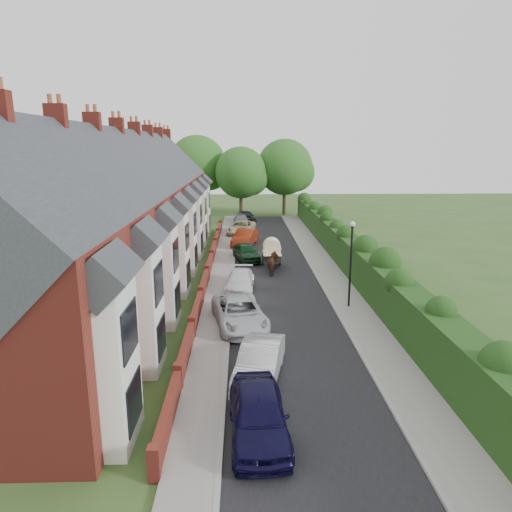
{
  "coord_description": "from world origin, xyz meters",
  "views": [
    {
      "loc": [
        -2.8,
        -21.21,
        9.27
      ],
      "look_at": [
        -1.93,
        8.13,
        2.2
      ],
      "focal_mm": 32.0,
      "sensor_mm": 36.0,
      "label": 1
    }
  ],
  "objects_px": {
    "car_green": "(246,252)",
    "car_beige": "(241,228)",
    "car_white": "(240,281)",
    "lamppost": "(351,254)",
    "horse_cart": "(272,251)",
    "car_red": "(245,238)",
    "car_grey": "(241,220)",
    "car_navy": "(258,414)",
    "horse": "(274,264)",
    "car_silver_b": "(239,313)",
    "car_silver_a": "(260,362)",
    "car_black": "(247,216)"
  },
  "relations": [
    {
      "from": "lamppost",
      "to": "horse_cart",
      "type": "bearing_deg",
      "value": 112.55
    },
    {
      "from": "car_silver_b",
      "to": "horse_cart",
      "type": "relative_size",
      "value": 1.66
    },
    {
      "from": "car_beige",
      "to": "car_grey",
      "type": "xyz_separation_m",
      "value": [
        -0.04,
        5.6,
        -0.08
      ]
    },
    {
      "from": "car_white",
      "to": "horse_cart",
      "type": "distance_m",
      "value": 6.36
    },
    {
      "from": "car_green",
      "to": "horse_cart",
      "type": "distance_m",
      "value": 3.05
    },
    {
      "from": "horse_cart",
      "to": "car_silver_b",
      "type": "bearing_deg",
      "value": -101.57
    },
    {
      "from": "car_silver_a",
      "to": "car_beige",
      "type": "xyz_separation_m",
      "value": [
        -0.82,
        31.6,
        -0.02
      ]
    },
    {
      "from": "car_silver_b",
      "to": "car_white",
      "type": "bearing_deg",
      "value": 79.65
    },
    {
      "from": "car_silver_b",
      "to": "car_black",
      "type": "relative_size",
      "value": 1.25
    },
    {
      "from": "car_white",
      "to": "horse",
      "type": "relative_size",
      "value": 2.3
    },
    {
      "from": "car_silver_a",
      "to": "car_grey",
      "type": "relative_size",
      "value": 1.02
    },
    {
      "from": "car_grey",
      "to": "horse",
      "type": "height_order",
      "value": "horse"
    },
    {
      "from": "car_navy",
      "to": "car_grey",
      "type": "relative_size",
      "value": 1.06
    },
    {
      "from": "lamppost",
      "to": "horse",
      "type": "height_order",
      "value": "lamppost"
    },
    {
      "from": "lamppost",
      "to": "horse_cart",
      "type": "distance_m",
      "value": 10.44
    },
    {
      "from": "car_navy",
      "to": "horse",
      "type": "distance_m",
      "value": 19.5
    },
    {
      "from": "lamppost",
      "to": "car_navy",
      "type": "height_order",
      "value": "lamppost"
    },
    {
      "from": "car_black",
      "to": "car_silver_a",
      "type": "bearing_deg",
      "value": -104.54
    },
    {
      "from": "lamppost",
      "to": "car_navy",
      "type": "relative_size",
      "value": 1.1
    },
    {
      "from": "car_navy",
      "to": "horse_cart",
      "type": "distance_m",
      "value": 21.55
    },
    {
      "from": "car_silver_a",
      "to": "car_beige",
      "type": "height_order",
      "value": "car_silver_a"
    },
    {
      "from": "car_beige",
      "to": "horse",
      "type": "height_order",
      "value": "horse"
    },
    {
      "from": "car_silver_a",
      "to": "car_red",
      "type": "height_order",
      "value": "car_red"
    },
    {
      "from": "car_navy",
      "to": "horse",
      "type": "relative_size",
      "value": 2.46
    },
    {
      "from": "car_red",
      "to": "car_grey",
      "type": "distance_m",
      "value": 11.51
    },
    {
      "from": "car_silver_a",
      "to": "car_black",
      "type": "height_order",
      "value": "car_silver_a"
    },
    {
      "from": "car_silver_a",
      "to": "car_silver_b",
      "type": "xyz_separation_m",
      "value": [
        -0.86,
        5.6,
        -0.0
      ]
    },
    {
      "from": "horse_cart",
      "to": "car_black",
      "type": "bearing_deg",
      "value": 94.62
    },
    {
      "from": "car_silver_b",
      "to": "horse_cart",
      "type": "bearing_deg",
      "value": 68.09
    },
    {
      "from": "car_green",
      "to": "car_black",
      "type": "bearing_deg",
      "value": 76.32
    },
    {
      "from": "car_white",
      "to": "car_grey",
      "type": "xyz_separation_m",
      "value": [
        0.0,
        25.35,
        0.01
      ]
    },
    {
      "from": "car_navy",
      "to": "car_green",
      "type": "xyz_separation_m",
      "value": [
        -0.19,
        23.69,
        -0.07
      ]
    },
    {
      "from": "car_red",
      "to": "car_white",
      "type": "bearing_deg",
      "value": -77.73
    },
    {
      "from": "car_white",
      "to": "horse_cart",
      "type": "bearing_deg",
      "value": 70.7
    },
    {
      "from": "car_silver_b",
      "to": "horse_cart",
      "type": "distance_m",
      "value": 12.33
    },
    {
      "from": "car_silver_a",
      "to": "car_beige",
      "type": "distance_m",
      "value": 31.61
    },
    {
      "from": "car_green",
      "to": "car_red",
      "type": "height_order",
      "value": "car_red"
    },
    {
      "from": "car_beige",
      "to": "car_black",
      "type": "distance_m",
      "value": 8.14
    },
    {
      "from": "car_navy",
      "to": "car_white",
      "type": "bearing_deg",
      "value": 89.79
    },
    {
      "from": "car_grey",
      "to": "car_navy",
      "type": "bearing_deg",
      "value": -91.01
    },
    {
      "from": "car_navy",
      "to": "car_beige",
      "type": "xyz_separation_m",
      "value": [
        -0.63,
        35.4,
        -0.07
      ]
    },
    {
      "from": "car_navy",
      "to": "car_beige",
      "type": "bearing_deg",
      "value": 88.36
    },
    {
      "from": "car_green",
      "to": "car_beige",
      "type": "height_order",
      "value": "car_green"
    },
    {
      "from": "car_white",
      "to": "lamppost",
      "type": "bearing_deg",
      "value": -25.99
    },
    {
      "from": "car_red",
      "to": "horse",
      "type": "xyz_separation_m",
      "value": [
        2.05,
        -10.09,
        0.01
      ]
    },
    {
      "from": "car_red",
      "to": "car_navy",
      "type": "bearing_deg",
      "value": -75.5
    },
    {
      "from": "car_grey",
      "to": "car_red",
      "type": "bearing_deg",
      "value": -89.83
    },
    {
      "from": "car_beige",
      "to": "car_grey",
      "type": "height_order",
      "value": "car_beige"
    },
    {
      "from": "car_white",
      "to": "car_beige",
      "type": "distance_m",
      "value": 19.75
    },
    {
      "from": "car_red",
      "to": "car_grey",
      "type": "relative_size",
      "value": 1.09
    }
  ]
}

